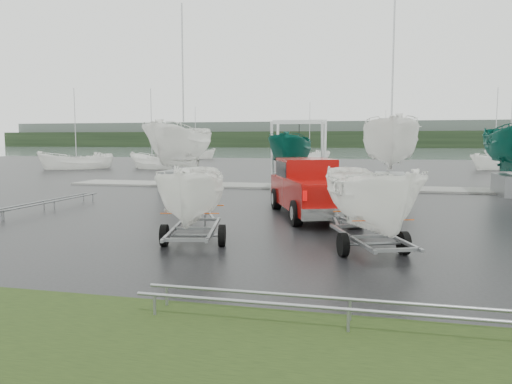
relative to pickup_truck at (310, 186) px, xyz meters
name	(u,v)px	position (x,y,z in m)	size (l,w,h in m)	color
ground_plane	(250,221)	(-1.89, -2.09, -1.13)	(120.00, 120.00, 0.00)	black
lake	(356,152)	(-1.89, 97.91, -1.14)	(300.00, 300.00, 0.00)	slate
grass_verge	(68,339)	(-1.89, -13.09, -1.13)	(40.00, 40.00, 0.00)	black
dock	(302,187)	(-1.89, 10.91, -1.08)	(30.00, 3.00, 0.12)	gray
treeline	(363,139)	(-1.89, 167.91, 1.87)	(300.00, 8.00, 6.00)	black
far_hill	(364,134)	(-1.89, 175.91, 3.87)	(300.00, 6.00, 10.00)	#4C5651
pickup_truck	(310,186)	(0.00, 0.00, 0.00)	(4.36, 6.88, 2.17)	maroon
trailer_hitched	(373,144)	(2.39, -6.36, 1.69)	(2.37, 3.78, 5.22)	gray
trailer_parked	(193,146)	(-2.44, -6.34, 1.62)	(2.07, 3.77, 5.07)	gray
boat_hoist	(299,144)	(-2.08, 10.91, 1.54)	(3.30, 2.18, 4.12)	silver
keelboat_0	(180,113)	(-8.97, 8.92, 3.37)	(2.83, 3.20, 11.01)	gray
keelboat_1	(292,130)	(-2.24, 9.11, 2.32)	(2.20, 3.20, 6.94)	gray
keelboat_2	(392,106)	(3.27, 8.91, 3.62)	(2.99, 3.20, 11.17)	gray
mast_rack_0	(49,201)	(-10.89, -1.09, -0.78)	(0.56, 6.50, 0.06)	gray
mast_rack_2	(349,304)	(2.11, -11.59, -0.78)	(7.00, 0.56, 0.06)	gray
moored_boat_0	(77,169)	(-26.64, 25.04, -1.13)	(3.93, 3.92, 11.65)	white
moored_boat_1	(309,161)	(-6.31, 48.74, -1.13)	(3.61, 3.61, 11.36)	white
moored_boat_2	(494,169)	(13.94, 34.15, -1.13)	(3.55, 3.55, 11.29)	white
moored_boat_3	(509,164)	(18.33, 46.84, -1.13)	(4.03, 4.01, 11.78)	white
moored_boat_4	(196,159)	(-24.58, 53.63, -1.13)	(2.56, 2.50, 11.20)	white
moored_boat_5	(385,157)	(4.06, 70.11, -1.12)	(2.31, 2.37, 11.04)	white
moored_boat_6	(152,169)	(-19.45, 27.20, -1.13)	(3.48, 3.45, 11.36)	white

